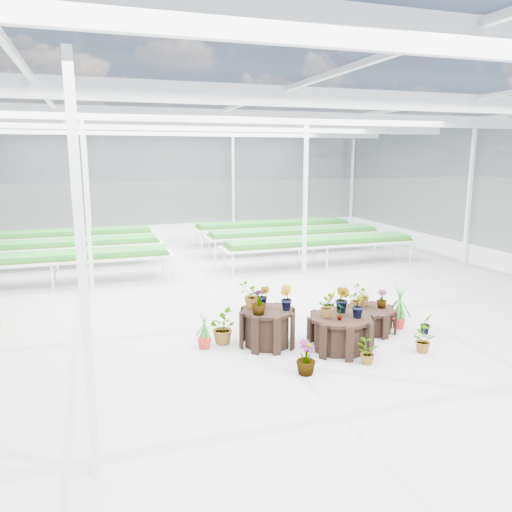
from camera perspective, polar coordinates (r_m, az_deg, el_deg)
name	(u,v)px	position (r m, az deg, el deg)	size (l,w,h in m)	color
ground_plane	(247,328)	(10.33, -1.01, -8.25)	(24.00, 24.00, 0.00)	gray
greenhouse_shell	(247,219)	(9.81, -1.05, 4.23)	(18.00, 24.00, 4.50)	white
steel_frame	(247,219)	(9.81, -1.05, 4.23)	(18.00, 24.00, 4.50)	silver
nursery_benches	(185,248)	(17.02, -8.17, 0.95)	(16.00, 7.00, 0.84)	silver
plinth_tall	(267,328)	(9.34, 1.30, -8.18)	(1.01, 1.01, 0.69)	black
plinth_mid	(341,333)	(9.29, 9.64, -8.66)	(1.19, 1.19, 0.63)	black
plinth_low	(369,320)	(10.36, 12.76, -7.10)	(1.06, 1.06, 0.48)	black
nursery_plants	(310,315)	(9.60, 6.23, -6.68)	(4.68, 3.03, 1.17)	#226F23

